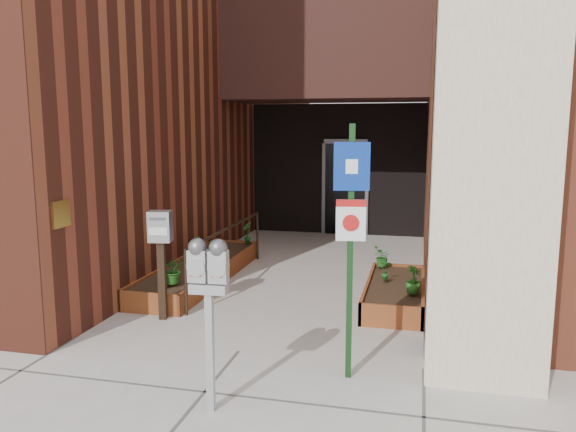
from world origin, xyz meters
The scene contains 15 objects.
ground centered at (0.00, 0.00, 0.00)m, with size 80.00×80.00×0.00m, color #9E9991.
architecture centered at (-0.18, 6.89, 4.98)m, with size 20.00×14.60×10.00m.
planter_left centered at (-1.55, 2.70, 0.13)m, with size 0.90×3.60×0.30m.
planter_right centered at (1.60, 2.20, 0.13)m, with size 0.80×2.20×0.30m.
handrail centered at (-1.05, 2.65, 0.75)m, with size 0.04×3.34×0.90m.
parking_meter centered at (0.19, -1.30, 1.19)m, with size 0.35×0.17×1.54m.
sign_post centered at (1.27, -0.37, 1.53)m, with size 0.34×0.10×2.49m.
payment_dropbox centered at (-1.29, 0.80, 1.02)m, with size 0.32×0.26×1.42m.
shrub_left_a centered at (-1.41, 1.41, 0.49)m, with size 0.35×0.35×0.39m, color #1F5618.
shrub_left_b centered at (-1.72, 2.97, 0.48)m, with size 0.19×0.19×0.35m, color #1C5117.
shrub_left_c centered at (-1.43, 3.00, 0.46)m, with size 0.18×0.18×0.33m, color #1A5518.
shrub_left_d centered at (-1.25, 4.30, 0.50)m, with size 0.21×0.21×0.41m, color #1A5B1D.
shrub_right_a centered at (1.85, 1.70, 0.48)m, with size 0.20×0.20×0.37m, color #235E1B.
shrub_right_b centered at (1.46, 2.25, 0.46)m, with size 0.16×0.16×0.31m, color #1B611F.
shrub_right_c centered at (1.35, 3.06, 0.46)m, with size 0.28×0.28×0.31m, color #20611B.
Camera 1 is at (1.91, -5.61, 2.45)m, focal length 35.00 mm.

